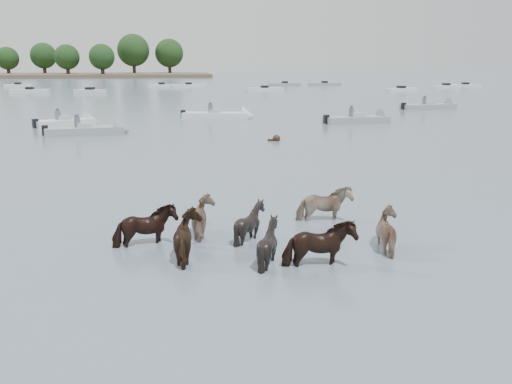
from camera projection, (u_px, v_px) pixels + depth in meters
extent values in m
plane|color=#4C5D6E|center=(194.00, 238.00, 13.52)|extent=(400.00, 400.00, 0.00)
imported|color=black|center=(145.00, 231.00, 12.93)|extent=(1.68, 1.15, 1.30)
imported|color=#8B745E|center=(206.00, 221.00, 13.83)|extent=(1.42, 1.52, 1.23)
imported|color=black|center=(250.00, 227.00, 13.39)|extent=(1.26, 1.16, 1.22)
imported|color=#89705D|center=(324.00, 208.00, 14.95)|extent=(1.55, 0.74, 1.29)
imported|color=black|center=(191.00, 241.00, 12.14)|extent=(1.56, 1.65, 1.32)
imported|color=black|center=(268.00, 248.00, 11.85)|extent=(1.45, 1.39, 1.24)
imported|color=black|center=(319.00, 249.00, 11.61)|extent=(1.63, 0.84, 1.33)
imported|color=#7E6356|center=(393.00, 235.00, 12.73)|extent=(1.35, 1.47, 1.23)
sphere|color=black|center=(276.00, 139.00, 30.16)|extent=(0.44, 0.44, 0.44)
cube|color=black|center=(272.00, 140.00, 30.15)|extent=(0.50, 0.22, 0.18)
cube|color=silver|center=(65.00, 124.00, 36.77)|extent=(4.17, 3.32, 0.55)
cone|color=silver|center=(92.00, 122.00, 37.94)|extent=(1.58, 1.84, 1.60)
cube|color=#99ADB7|center=(64.00, 118.00, 36.69)|extent=(1.25, 1.37, 0.35)
cube|color=black|center=(35.00, 123.00, 35.56)|extent=(0.48, 0.48, 0.60)
cylinder|color=#595966|center=(58.00, 116.00, 36.58)|extent=(0.36, 0.36, 0.70)
sphere|color=#595966|center=(57.00, 109.00, 36.47)|extent=(0.24, 0.24, 0.24)
cube|color=gray|center=(85.00, 131.00, 32.66)|extent=(4.71, 2.23, 0.55)
cone|color=gray|center=(123.00, 130.00, 33.30)|extent=(1.12, 1.71, 1.60)
cube|color=#99ADB7|center=(84.00, 126.00, 32.58)|extent=(0.95, 1.22, 0.35)
cube|color=black|center=(45.00, 130.00, 32.00)|extent=(0.40, 0.40, 0.60)
cylinder|color=#595966|center=(77.00, 122.00, 32.48)|extent=(0.36, 0.36, 0.70)
sphere|color=#595966|center=(77.00, 115.00, 32.37)|extent=(0.24, 0.24, 0.24)
cube|color=silver|center=(216.00, 116.00, 41.88)|extent=(5.35, 2.59, 0.55)
cone|color=silver|center=(248.00, 116.00, 41.76)|extent=(1.20, 1.75, 1.60)
cube|color=#99ADB7|center=(216.00, 111.00, 41.80)|extent=(1.01, 1.26, 0.35)
cube|color=black|center=(183.00, 114.00, 41.98)|extent=(0.41, 0.41, 0.60)
cylinder|color=#595966|center=(210.00, 109.00, 41.70)|extent=(0.36, 0.36, 0.70)
sphere|color=#595966|center=(210.00, 103.00, 41.59)|extent=(0.24, 0.24, 0.24)
cube|color=gray|center=(356.00, 120.00, 38.88)|extent=(4.90, 2.19, 0.55)
cone|color=gray|center=(385.00, 119.00, 39.51)|extent=(1.10, 1.70, 1.60)
cube|color=#99ADB7|center=(357.00, 115.00, 38.80)|extent=(0.94, 1.21, 0.35)
cube|color=black|center=(326.00, 119.00, 38.22)|extent=(0.39, 0.39, 0.60)
cylinder|color=#595966|center=(351.00, 113.00, 38.69)|extent=(0.36, 0.36, 0.70)
sphere|color=#595966|center=(352.00, 106.00, 38.59)|extent=(0.24, 0.24, 0.24)
cube|color=gray|center=(428.00, 107.00, 50.18)|extent=(5.28, 2.14, 0.55)
cone|color=gray|center=(452.00, 106.00, 50.81)|extent=(1.06, 1.69, 1.60)
cube|color=#99ADB7|center=(428.00, 103.00, 50.09)|extent=(0.91, 1.20, 0.35)
cube|color=black|center=(403.00, 106.00, 49.51)|extent=(0.39, 0.39, 0.60)
cylinder|color=#595966|center=(424.00, 101.00, 49.99)|extent=(0.36, 0.36, 0.70)
sphere|color=#595966|center=(425.00, 96.00, 49.88)|extent=(0.24, 0.24, 0.24)
cube|color=silver|center=(18.00, 86.00, 92.57)|extent=(4.63, 1.77, 0.60)
cube|color=black|center=(18.00, 84.00, 92.48)|extent=(1.06, 1.06, 0.50)
cube|color=silver|center=(30.00, 91.00, 75.82)|extent=(5.33, 1.78, 0.60)
cube|color=black|center=(30.00, 89.00, 75.73)|extent=(1.05, 1.05, 0.50)
cube|color=silver|center=(90.00, 92.00, 75.18)|extent=(4.66, 3.24, 0.60)
cube|color=black|center=(90.00, 89.00, 75.09)|extent=(1.33, 1.33, 0.50)
cube|color=silver|center=(162.00, 86.00, 92.50)|extent=(4.63, 2.08, 0.60)
cube|color=black|center=(161.00, 84.00, 92.41)|extent=(1.12, 1.12, 0.50)
cube|color=silver|center=(189.00, 86.00, 92.30)|extent=(5.77, 2.47, 0.60)
cube|color=black|center=(189.00, 84.00, 92.21)|extent=(1.16, 1.16, 0.50)
cube|color=silver|center=(265.00, 90.00, 80.34)|extent=(5.69, 2.09, 0.60)
cube|color=black|center=(265.00, 87.00, 80.25)|extent=(1.10, 1.10, 0.50)
cube|color=gray|center=(285.00, 85.00, 97.84)|extent=(5.74, 1.53, 0.60)
cube|color=black|center=(285.00, 83.00, 97.75)|extent=(1.00, 1.00, 0.50)
cube|color=gray|center=(324.00, 84.00, 98.88)|extent=(5.98, 1.54, 0.60)
cube|color=black|center=(325.00, 82.00, 98.79)|extent=(1.01, 1.01, 0.50)
cube|color=silver|center=(401.00, 90.00, 79.40)|extent=(5.87, 3.66, 0.60)
cube|color=black|center=(401.00, 87.00, 79.31)|extent=(1.32, 1.32, 0.50)
cube|color=silver|center=(446.00, 87.00, 88.96)|extent=(5.05, 2.60, 0.60)
cube|color=black|center=(446.00, 85.00, 88.87)|extent=(1.21, 1.21, 0.50)
cube|color=silver|center=(465.00, 86.00, 92.38)|extent=(5.38, 1.71, 0.60)
cube|color=black|center=(465.00, 84.00, 92.29)|extent=(1.04, 1.04, 0.50)
cylinder|color=#382619|center=(9.00, 72.00, 155.17)|extent=(1.00, 1.00, 2.92)
sphere|color=black|center=(7.00, 58.00, 154.26)|extent=(6.49, 6.49, 6.49)
cylinder|color=#382619|center=(45.00, 71.00, 157.39)|extent=(1.00, 1.00, 3.34)
sphere|color=black|center=(43.00, 56.00, 156.35)|extent=(7.42, 7.42, 7.42)
cylinder|color=#382619|center=(68.00, 72.00, 148.91)|extent=(1.00, 1.00, 3.09)
sphere|color=black|center=(67.00, 57.00, 147.95)|extent=(6.86, 6.86, 6.86)
cylinder|color=#382619|center=(103.00, 72.00, 146.94)|extent=(1.00, 1.00, 3.11)
sphere|color=black|center=(102.00, 57.00, 145.98)|extent=(6.92, 6.92, 6.92)
cylinder|color=#382619|center=(134.00, 69.00, 158.25)|extent=(1.00, 1.00, 4.20)
sphere|color=black|center=(133.00, 50.00, 156.94)|extent=(9.33, 9.33, 9.33)
cylinder|color=#382619|center=(170.00, 70.00, 160.97)|extent=(1.00, 1.00, 3.77)
sphere|color=black|center=(169.00, 53.00, 159.80)|extent=(8.38, 8.38, 8.38)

